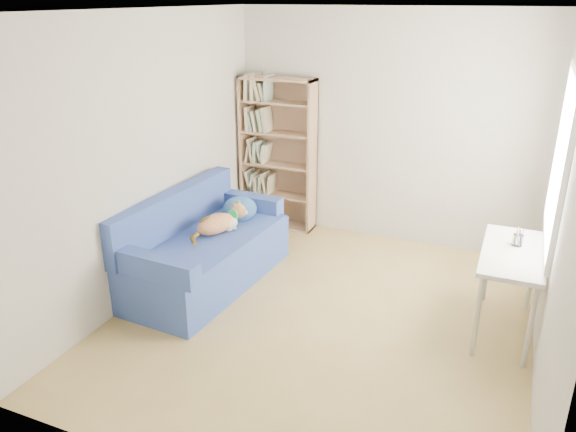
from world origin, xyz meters
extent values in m
plane|color=tan|center=(0.00, 0.00, 0.00)|extent=(4.00, 4.00, 0.00)
cube|color=silver|center=(0.00, 2.00, 1.30)|extent=(3.50, 0.04, 2.60)
cube|color=silver|center=(0.00, -2.00, 1.30)|extent=(3.50, 0.04, 2.60)
cube|color=silver|center=(-1.75, 0.00, 1.30)|extent=(0.04, 4.00, 2.60)
cube|color=silver|center=(1.75, 0.00, 1.30)|extent=(0.04, 4.00, 2.60)
cube|color=white|center=(0.00, 0.00, 2.60)|extent=(3.50, 4.00, 0.04)
cube|color=white|center=(1.75, 0.60, 1.50)|extent=(0.01, 1.20, 1.30)
cube|color=navy|center=(-1.29, 0.17, 0.23)|extent=(1.00, 1.91, 0.46)
cube|color=navy|center=(-1.65, 0.17, 0.69)|extent=(0.29, 1.87, 0.45)
cube|color=navy|center=(-1.29, 1.02, 0.57)|extent=(0.89, 0.22, 0.21)
cube|color=navy|center=(-1.29, -0.67, 0.57)|extent=(0.89, 0.22, 0.21)
cube|color=navy|center=(-1.27, 0.17, 0.49)|extent=(0.97, 1.77, 0.05)
ellipsoid|color=#2F5F97|center=(-1.21, 0.74, 0.60)|extent=(0.35, 0.39, 0.26)
ellipsoid|color=#A24812|center=(-1.24, 0.28, 0.60)|extent=(0.34, 0.49, 0.18)
ellipsoid|color=silver|center=(-1.17, 0.41, 0.58)|extent=(0.18, 0.22, 0.11)
ellipsoid|color=#3A2C0F|center=(-1.27, 0.23, 0.65)|extent=(0.19, 0.25, 0.09)
sphere|color=#A24812|center=(-1.21, 0.60, 0.65)|extent=(0.16, 0.16, 0.16)
cone|color=#A24812|center=(-1.24, 0.64, 0.72)|extent=(0.08, 0.08, 0.08)
cone|color=#A24812|center=(-1.24, 0.57, 0.72)|extent=(0.07, 0.08, 0.08)
cylinder|color=#27C65C|center=(-1.22, 0.52, 0.62)|extent=(0.13, 0.07, 0.13)
cylinder|color=#3A2C0F|center=(-1.26, 0.02, 0.57)|extent=(0.07, 0.18, 0.06)
cube|color=#A67B59|center=(-1.70, 1.84, 0.91)|extent=(0.03, 0.28, 1.82)
cube|color=#A67B59|center=(-0.81, 1.84, 0.91)|extent=(0.03, 0.28, 1.82)
cube|color=#A67B59|center=(-1.25, 1.84, 1.81)|extent=(0.91, 0.28, 0.03)
cube|color=#A67B59|center=(-1.25, 1.84, 0.01)|extent=(0.91, 0.28, 0.03)
cube|color=#A67B59|center=(-1.25, 1.97, 0.91)|extent=(0.91, 0.02, 1.82)
cube|color=white|center=(1.49, 0.42, 0.73)|extent=(0.49, 1.06, 0.04)
cylinder|color=silver|center=(1.68, 0.90, 0.35)|extent=(0.04, 0.04, 0.71)
cylinder|color=silver|center=(1.68, -0.06, 0.35)|extent=(0.04, 0.04, 0.71)
cylinder|color=silver|center=(1.29, 0.90, 0.35)|extent=(0.04, 0.04, 0.71)
cylinder|color=silver|center=(1.29, -0.06, 0.35)|extent=(0.04, 0.04, 0.71)
cylinder|color=white|center=(1.51, 0.54, 0.80)|extent=(0.09, 0.09, 0.10)
camera|label=1|loc=(1.41, -4.14, 2.70)|focal=35.00mm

